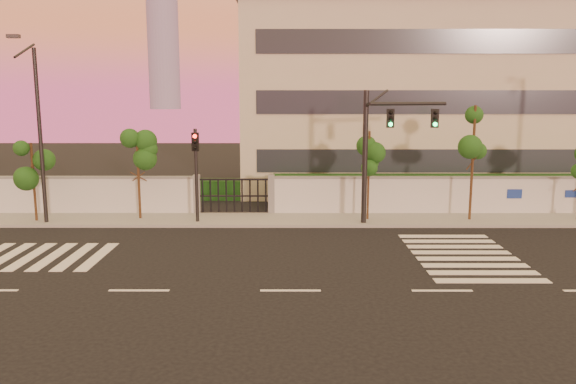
% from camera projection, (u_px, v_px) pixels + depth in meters
% --- Properties ---
extents(ground, '(120.00, 120.00, 0.00)m').
position_uv_depth(ground, '(290.00, 291.00, 18.48)').
color(ground, black).
rests_on(ground, ground).
extents(sidewalk, '(60.00, 3.00, 0.15)m').
position_uv_depth(sidewalk, '(290.00, 220.00, 28.82)').
color(sidewalk, gray).
rests_on(sidewalk, ground).
extents(perimeter_wall, '(60.00, 0.36, 2.20)m').
position_uv_depth(perimeter_wall, '(292.00, 196.00, 30.13)').
color(perimeter_wall, silver).
rests_on(perimeter_wall, ground).
extents(hedge_row, '(41.00, 4.25, 1.80)m').
position_uv_depth(hedge_row, '(310.00, 192.00, 32.87)').
color(hedge_row, black).
rests_on(hedge_row, ground).
extents(institutional_building, '(24.40, 12.40, 12.25)m').
position_uv_depth(institutional_building, '(419.00, 99.00, 39.11)').
color(institutional_building, beige).
rests_on(institutional_building, ground).
extents(road_markings, '(57.00, 7.62, 0.02)m').
position_uv_depth(road_markings, '(250.00, 258.00, 22.19)').
color(road_markings, silver).
rests_on(road_markings, ground).
extents(street_tree_b, '(1.51, 1.20, 4.07)m').
position_uv_depth(street_tree_b, '(33.00, 164.00, 27.89)').
color(street_tree_b, '#382314').
rests_on(street_tree_b, ground).
extents(street_tree_c, '(1.55, 1.24, 4.51)m').
position_uv_depth(street_tree_c, '(138.00, 157.00, 28.37)').
color(street_tree_c, '#382314').
rests_on(street_tree_c, ground).
extents(street_tree_d, '(1.36, 1.08, 4.62)m').
position_uv_depth(street_tree_d, '(369.00, 156.00, 28.15)').
color(street_tree_d, '#382314').
rests_on(street_tree_d, ground).
extents(street_tree_e, '(1.60, 1.27, 5.91)m').
position_uv_depth(street_tree_e, '(474.00, 137.00, 27.90)').
color(street_tree_e, '#382314').
rests_on(street_tree_e, ground).
extents(traffic_signal_main, '(4.13, 1.34, 6.63)m').
position_uv_depth(traffic_signal_main, '(383.00, 141.00, 27.17)').
color(traffic_signal_main, black).
rests_on(traffic_signal_main, ground).
extents(traffic_signal_secondary, '(0.37, 0.35, 4.78)m').
position_uv_depth(traffic_signal_secondary, '(196.00, 164.00, 27.64)').
color(traffic_signal_secondary, black).
rests_on(traffic_signal_secondary, ground).
extents(streetlight_west, '(0.54, 2.17, 9.02)m').
position_uv_depth(streetlight_west, '(38.00, 127.00, 27.01)').
color(streetlight_west, black).
rests_on(streetlight_west, ground).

